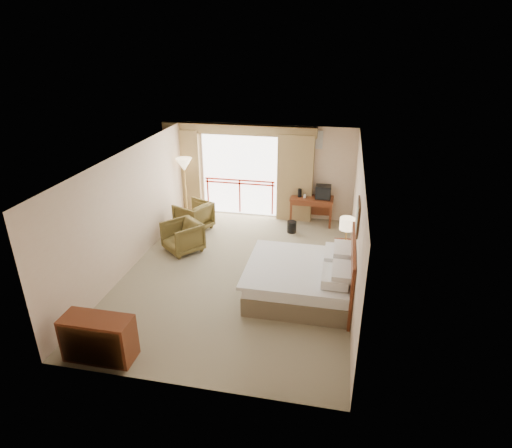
% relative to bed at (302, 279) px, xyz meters
% --- Properties ---
extents(floor, '(7.00, 7.00, 0.00)m').
position_rel_bed_xyz_m(floor, '(-1.50, 0.60, -0.38)').
color(floor, gray).
rests_on(floor, ground).
extents(ceiling, '(7.00, 7.00, 0.00)m').
position_rel_bed_xyz_m(ceiling, '(-1.50, 0.60, 2.32)').
color(ceiling, white).
rests_on(ceiling, wall_back).
extents(wall_back, '(5.00, 0.00, 5.00)m').
position_rel_bed_xyz_m(wall_back, '(-1.50, 4.10, 0.97)').
color(wall_back, beige).
rests_on(wall_back, ground).
extents(wall_front, '(5.00, 0.00, 5.00)m').
position_rel_bed_xyz_m(wall_front, '(-1.50, -2.90, 0.97)').
color(wall_front, beige).
rests_on(wall_front, ground).
extents(wall_left, '(0.00, 7.00, 7.00)m').
position_rel_bed_xyz_m(wall_left, '(-4.00, 0.60, 0.97)').
color(wall_left, beige).
rests_on(wall_left, ground).
extents(wall_right, '(0.00, 7.00, 7.00)m').
position_rel_bed_xyz_m(wall_right, '(1.00, 0.60, 0.97)').
color(wall_right, beige).
rests_on(wall_right, ground).
extents(balcony_door, '(2.40, 0.00, 2.40)m').
position_rel_bed_xyz_m(balcony_door, '(-2.30, 4.08, 0.82)').
color(balcony_door, white).
rests_on(balcony_door, wall_back).
extents(balcony_railing, '(2.09, 0.03, 1.02)m').
position_rel_bed_xyz_m(balcony_railing, '(-2.30, 4.06, 0.44)').
color(balcony_railing, red).
rests_on(balcony_railing, wall_back).
extents(curtain_left, '(1.00, 0.26, 2.50)m').
position_rel_bed_xyz_m(curtain_left, '(-3.95, 3.95, 0.87)').
color(curtain_left, olive).
rests_on(curtain_left, wall_back).
extents(curtain_right, '(1.00, 0.26, 2.50)m').
position_rel_bed_xyz_m(curtain_right, '(-0.65, 3.95, 0.87)').
color(curtain_right, olive).
rests_on(curtain_right, wall_back).
extents(valance, '(4.40, 0.22, 0.28)m').
position_rel_bed_xyz_m(valance, '(-2.30, 3.98, 2.17)').
color(valance, olive).
rests_on(valance, wall_back).
extents(hvac_vent, '(0.50, 0.04, 0.50)m').
position_rel_bed_xyz_m(hvac_vent, '(-0.20, 4.07, 1.97)').
color(hvac_vent, silver).
rests_on(hvac_vent, wall_back).
extents(bed, '(2.13, 2.06, 0.97)m').
position_rel_bed_xyz_m(bed, '(0.00, 0.00, 0.00)').
color(bed, brown).
rests_on(bed, floor).
extents(headboard, '(0.06, 2.10, 1.30)m').
position_rel_bed_xyz_m(headboard, '(0.96, 0.00, 0.27)').
color(headboard, '#57200F').
rests_on(headboard, wall_right).
extents(framed_art, '(0.04, 0.72, 0.60)m').
position_rel_bed_xyz_m(framed_art, '(0.97, 0.00, 1.47)').
color(framed_art, black).
rests_on(framed_art, wall_right).
extents(nightstand, '(0.50, 0.58, 0.66)m').
position_rel_bed_xyz_m(nightstand, '(0.83, 1.26, -0.05)').
color(nightstand, '#57200F').
rests_on(nightstand, floor).
extents(table_lamp, '(0.33, 0.33, 0.58)m').
position_rel_bed_xyz_m(table_lamp, '(0.83, 1.31, 0.73)').
color(table_lamp, tan).
rests_on(table_lamp, nightstand).
extents(phone, '(0.17, 0.14, 0.07)m').
position_rel_bed_xyz_m(phone, '(0.78, 1.11, 0.32)').
color(phone, black).
rests_on(phone, nightstand).
extents(desk, '(1.20, 0.58, 0.78)m').
position_rel_bed_xyz_m(desk, '(-0.13, 3.79, 0.23)').
color(desk, '#57200F').
rests_on(desk, floor).
extents(tv, '(0.42, 0.34, 0.38)m').
position_rel_bed_xyz_m(tv, '(0.17, 3.73, 0.59)').
color(tv, black).
rests_on(tv, desk).
extents(coffee_maker, '(0.11, 0.11, 0.24)m').
position_rel_bed_xyz_m(coffee_maker, '(-0.48, 3.73, 0.52)').
color(coffee_maker, black).
rests_on(coffee_maker, desk).
extents(cup, '(0.09, 0.09, 0.10)m').
position_rel_bed_xyz_m(cup, '(-0.33, 3.68, 0.45)').
color(cup, white).
rests_on(cup, desk).
extents(wastebasket, '(0.33, 0.33, 0.32)m').
position_rel_bed_xyz_m(wastebasket, '(-0.59, 3.02, -0.22)').
color(wastebasket, black).
rests_on(wastebasket, floor).
extents(armchair_far, '(1.13, 1.12, 0.78)m').
position_rel_bed_xyz_m(armchair_far, '(-3.28, 2.69, -0.38)').
color(armchair_far, '#4D401E').
rests_on(armchair_far, floor).
extents(armchair_near, '(1.17, 1.17, 0.77)m').
position_rel_bed_xyz_m(armchair_near, '(-3.11, 1.39, -0.38)').
color(armchair_near, '#4D401E').
rests_on(armchair_near, floor).
extents(side_table, '(0.45, 0.45, 0.49)m').
position_rel_bed_xyz_m(side_table, '(-3.28, 2.22, -0.04)').
color(side_table, black).
rests_on(side_table, floor).
extents(book, '(0.24, 0.27, 0.02)m').
position_rel_bed_xyz_m(book, '(-3.28, 2.22, 0.12)').
color(book, white).
rests_on(book, side_table).
extents(floor_lamp, '(0.46, 0.46, 1.79)m').
position_rel_bed_xyz_m(floor_lamp, '(-3.75, 3.46, 1.17)').
color(floor_lamp, tan).
rests_on(floor_lamp, floor).
extents(dresser, '(1.17, 0.50, 0.78)m').
position_rel_bed_xyz_m(dresser, '(-3.10, -2.56, 0.01)').
color(dresser, '#57200F').
rests_on(dresser, floor).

